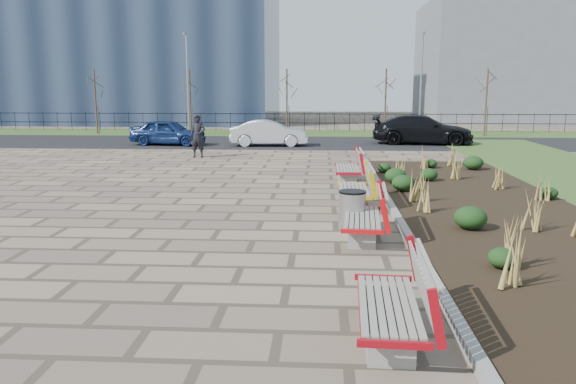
# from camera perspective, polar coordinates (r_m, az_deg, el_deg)

# --- Properties ---
(ground) EXTENTS (120.00, 120.00, 0.00)m
(ground) POSITION_cam_1_polar(r_m,az_deg,el_deg) (9.04, -10.84, -9.08)
(ground) COLOR #836F5A
(ground) RESTS_ON ground
(planting_bed) EXTENTS (4.50, 18.00, 0.10)m
(planting_bed) POSITION_cam_1_polar(r_m,az_deg,el_deg) (14.16, 20.10, -2.09)
(planting_bed) COLOR black
(planting_bed) RESTS_ON ground
(planting_curb) EXTENTS (0.16, 18.00, 0.15)m
(planting_curb) POSITION_cam_1_polar(r_m,az_deg,el_deg) (13.67, 10.70, -1.95)
(planting_curb) COLOR gray
(planting_curb) RESTS_ON ground
(grass_verge_far) EXTENTS (80.00, 5.00, 0.04)m
(grass_verge_far) POSITION_cam_1_polar(r_m,az_deg,el_deg) (36.42, 0.03, 6.01)
(grass_verge_far) COLOR #33511E
(grass_verge_far) RESTS_ON ground
(road) EXTENTS (80.00, 7.00, 0.02)m
(road) POSITION_cam_1_polar(r_m,az_deg,el_deg) (30.46, -0.65, 5.05)
(road) COLOR black
(road) RESTS_ON ground
(bench_a) EXTENTS (0.99, 2.14, 1.00)m
(bench_a) POSITION_cam_1_polar(r_m,az_deg,el_deg) (6.98, 10.15, -10.75)
(bench_a) COLOR #A70B15
(bench_a) RESTS_ON ground
(bench_b) EXTENTS (1.04, 2.16, 1.00)m
(bench_b) POSITION_cam_1_polar(r_m,az_deg,el_deg) (11.30, 7.54, -2.31)
(bench_b) COLOR red
(bench_b) RESTS_ON ground
(bench_c) EXTENTS (0.92, 2.11, 1.00)m
(bench_c) POSITION_cam_1_polar(r_m,az_deg,el_deg) (14.33, 6.69, 0.49)
(bench_c) COLOR yellow
(bench_c) RESTS_ON ground
(bench_d) EXTENTS (0.91, 2.10, 1.00)m
(bench_d) POSITION_cam_1_polar(r_m,az_deg,el_deg) (18.03, 6.05, 2.61)
(bench_d) COLOR red
(bench_d) RESTS_ON ground
(litter_bin) EXTENTS (0.56, 0.56, 0.85)m
(litter_bin) POSITION_cam_1_polar(r_m,az_deg,el_deg) (11.92, 6.53, -1.98)
(litter_bin) COLOR #B2B2B7
(litter_bin) RESTS_ON ground
(pedestrian) EXTENTS (0.67, 0.45, 1.83)m
(pedestrian) POSITION_cam_1_polar(r_m,az_deg,el_deg) (24.35, -9.15, 5.63)
(pedestrian) COLOR black
(pedestrian) RESTS_ON ground
(car_blue) EXTENTS (4.03, 2.04, 1.32)m
(car_blue) POSITION_cam_1_polar(r_m,az_deg,el_deg) (29.72, -12.08, 5.97)
(car_blue) COLOR navy
(car_blue) RESTS_ON road
(car_silver) EXTENTS (4.01, 1.63, 1.29)m
(car_silver) POSITION_cam_1_polar(r_m,az_deg,el_deg) (28.64, -1.95, 6.01)
(car_silver) COLOR #B8BAC1
(car_silver) RESTS_ON road
(car_black) EXTENTS (5.40, 2.69, 1.51)m
(car_black) POSITION_cam_1_polar(r_m,az_deg,el_deg) (30.37, 13.47, 6.19)
(car_black) COLOR black
(car_black) RESTS_ON road
(tree_a) EXTENTS (1.40, 1.40, 4.00)m
(tree_a) POSITION_cam_1_polar(r_m,az_deg,el_deg) (37.53, -18.96, 8.66)
(tree_a) COLOR #4C3D2D
(tree_a) RESTS_ON grass_verge_far
(tree_b) EXTENTS (1.40, 1.40, 4.00)m
(tree_b) POSITION_cam_1_polar(r_m,az_deg,el_deg) (35.69, -9.90, 9.00)
(tree_b) COLOR #4C3D2D
(tree_b) RESTS_ON grass_verge_far
(tree_c) EXTENTS (1.40, 1.40, 4.00)m
(tree_c) POSITION_cam_1_polar(r_m,az_deg,el_deg) (34.81, -0.12, 9.12)
(tree_c) COLOR #4C3D2D
(tree_c) RESTS_ON grass_verge_far
(tree_d) EXTENTS (1.40, 1.40, 4.00)m
(tree_d) POSITION_cam_1_polar(r_m,az_deg,el_deg) (34.95, 9.86, 8.97)
(tree_d) COLOR #4C3D2D
(tree_d) RESTS_ON grass_verge_far
(tree_e) EXTENTS (1.40, 1.40, 4.00)m
(tree_e) POSITION_cam_1_polar(r_m,az_deg,el_deg) (36.10, 19.48, 8.57)
(tree_e) COLOR #4C3D2D
(tree_e) RESTS_ON grass_verge_far
(lamp_west) EXTENTS (0.24, 0.60, 6.00)m
(lamp_west) POSITION_cam_1_polar(r_m,az_deg,el_deg) (35.19, -10.15, 10.60)
(lamp_west) COLOR gray
(lamp_west) RESTS_ON grass_verge_far
(lamp_east) EXTENTS (0.24, 0.60, 6.00)m
(lamp_east) POSITION_cam_1_polar(r_m,az_deg,el_deg) (34.72, 13.35, 10.48)
(lamp_east) COLOR gray
(lamp_east) RESTS_ON grass_verge_far
(railing_fence) EXTENTS (44.00, 0.10, 1.20)m
(railing_fence) POSITION_cam_1_polar(r_m,az_deg,el_deg) (37.87, 0.16, 7.13)
(railing_fence) COLOR black
(railing_fence) RESTS_ON grass_verge_far
(building_glass) EXTENTS (40.00, 14.00, 15.00)m
(building_glass) POSITION_cam_1_polar(r_m,az_deg,el_deg) (54.14, -23.89, 14.60)
(building_glass) COLOR #192338
(building_glass) RESTS_ON ground
(building_grey) EXTENTS (18.00, 12.00, 10.00)m
(building_grey) POSITION_cam_1_polar(r_m,az_deg,el_deg) (53.33, 23.53, 12.00)
(building_grey) COLOR slate
(building_grey) RESTS_ON ground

